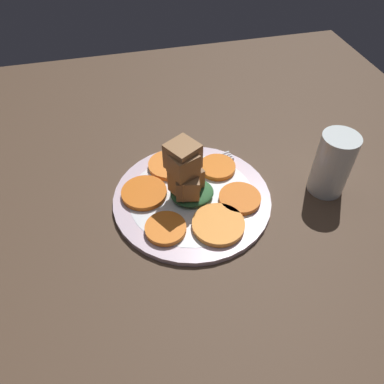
% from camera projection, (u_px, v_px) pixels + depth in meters
% --- Properties ---
extents(table_slab, '(1.20, 1.20, 0.02)m').
position_uv_depth(table_slab, '(192.00, 204.00, 0.68)').
color(table_slab, '#4C3828').
rests_on(table_slab, ground).
extents(plate, '(0.28, 0.28, 0.01)m').
position_uv_depth(plate, '(192.00, 198.00, 0.67)').
color(plate, silver).
rests_on(plate, table_slab).
extents(carrot_slice_0, '(0.09, 0.09, 0.01)m').
position_uv_depth(carrot_slice_0, '(218.00, 224.00, 0.61)').
color(carrot_slice_0, orange).
rests_on(carrot_slice_0, plate).
extents(carrot_slice_1, '(0.07, 0.07, 0.01)m').
position_uv_depth(carrot_slice_1, '(240.00, 198.00, 0.65)').
color(carrot_slice_1, orange).
rests_on(carrot_slice_1, plate).
extents(carrot_slice_2, '(0.07, 0.07, 0.01)m').
position_uv_depth(carrot_slice_2, '(217.00, 167.00, 0.71)').
color(carrot_slice_2, orange).
rests_on(carrot_slice_2, plate).
extents(carrot_slice_3, '(0.08, 0.08, 0.01)m').
position_uv_depth(carrot_slice_3, '(169.00, 165.00, 0.71)').
color(carrot_slice_3, orange).
rests_on(carrot_slice_3, plate).
extents(carrot_slice_4, '(0.08, 0.08, 0.01)m').
position_uv_depth(carrot_slice_4, '(144.00, 193.00, 0.66)').
color(carrot_slice_4, orange).
rests_on(carrot_slice_4, plate).
extents(carrot_slice_5, '(0.07, 0.07, 0.01)m').
position_uv_depth(carrot_slice_5, '(166.00, 228.00, 0.61)').
color(carrot_slice_5, orange).
rests_on(carrot_slice_5, plate).
extents(center_pile, '(0.08, 0.08, 0.11)m').
position_uv_depth(center_pile, '(187.00, 176.00, 0.63)').
color(center_pile, '#2D6033').
rests_on(center_pile, plate).
extents(fork, '(0.18, 0.05, 0.00)m').
position_uv_depth(fork, '(193.00, 167.00, 0.71)').
color(fork, silver).
rests_on(fork, plate).
extents(water_glass, '(0.06, 0.06, 0.12)m').
position_uv_depth(water_glass, '(333.00, 164.00, 0.65)').
color(water_glass, silver).
rests_on(water_glass, table_slab).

